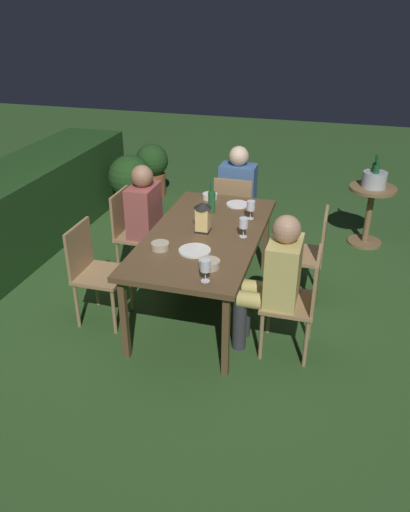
% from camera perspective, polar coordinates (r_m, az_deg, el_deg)
% --- Properties ---
extents(ground_plane, '(16.00, 16.00, 0.00)m').
position_cam_1_polar(ground_plane, '(4.63, 0.00, -5.72)').
color(ground_plane, '#2D5123').
extents(dining_table, '(1.85, 0.93, 0.74)m').
position_cam_1_polar(dining_table, '(4.29, 0.00, 2.01)').
color(dining_table, brown).
rests_on(dining_table, ground).
extents(chair_side_right_a, '(0.42, 0.40, 0.87)m').
position_cam_1_polar(chair_side_right_a, '(4.33, -12.52, -1.41)').
color(chair_side_right_a, '#9E7A51').
rests_on(chair_side_right_a, ground).
extents(chair_head_far, '(0.40, 0.42, 0.87)m').
position_cam_1_polar(chair_head_far, '(5.41, 3.38, 5.20)').
color(chair_head_far, '#9E7A51').
rests_on(chair_head_far, ground).
extents(person_in_blue, '(0.48, 0.38, 1.15)m').
position_cam_1_polar(person_in_blue, '(5.54, 3.87, 7.39)').
color(person_in_blue, '#426699').
rests_on(person_in_blue, ground).
extents(chair_side_left_a, '(0.42, 0.40, 0.87)m').
position_cam_1_polar(chair_side_left_a, '(3.90, 10.59, -4.73)').
color(chair_side_left_a, '#9E7A51').
rests_on(chair_side_left_a, ground).
extents(person_in_mustard, '(0.38, 0.47, 1.15)m').
position_cam_1_polar(person_in_mustard, '(3.83, 7.88, -2.42)').
color(person_in_mustard, tan).
rests_on(person_in_mustard, ground).
extents(chair_side_right_b, '(0.42, 0.40, 0.87)m').
position_cam_1_polar(chair_side_right_b, '(5.00, -8.22, 3.00)').
color(chair_side_right_b, '#9E7A51').
rests_on(chair_side_right_b, ground).
extents(person_in_rust, '(0.38, 0.47, 1.15)m').
position_cam_1_polar(person_in_rust, '(4.87, -6.22, 4.39)').
color(person_in_rust, '#9E4C47').
rests_on(person_in_rust, ground).
extents(chair_side_left_b, '(0.42, 0.40, 0.87)m').
position_cam_1_polar(chair_side_left_b, '(4.62, 11.72, 0.59)').
color(chair_side_left_b, '#9E7A51').
rests_on(chair_side_left_b, ground).
extents(lantern_centerpiece, '(0.15, 0.15, 0.27)m').
position_cam_1_polar(lantern_centerpiece, '(4.24, -0.24, 4.66)').
color(lantern_centerpiece, black).
rests_on(lantern_centerpiece, dining_table).
extents(green_bottle_on_table, '(0.07, 0.07, 0.29)m').
position_cam_1_polar(green_bottle_on_table, '(4.64, 0.78, 6.23)').
color(green_bottle_on_table, '#1E5B2D').
rests_on(green_bottle_on_table, dining_table).
extents(wine_glass_a, '(0.08, 0.08, 0.17)m').
position_cam_1_polar(wine_glass_a, '(3.48, 0.04, -1.21)').
color(wine_glass_a, silver).
rests_on(wine_glass_a, dining_table).
extents(wine_glass_b, '(0.08, 0.08, 0.17)m').
position_cam_1_polar(wine_glass_b, '(4.52, 5.23, 5.62)').
color(wine_glass_b, silver).
rests_on(wine_glass_b, dining_table).
extents(wine_glass_c, '(0.08, 0.08, 0.17)m').
position_cam_1_polar(wine_glass_c, '(4.16, 4.41, 3.66)').
color(wine_glass_c, silver).
rests_on(wine_glass_c, dining_table).
extents(plate_a, '(0.21, 0.21, 0.01)m').
position_cam_1_polar(plate_a, '(4.86, 3.71, 5.88)').
color(plate_a, white).
rests_on(plate_a, dining_table).
extents(plate_b, '(0.25, 0.25, 0.01)m').
position_cam_1_polar(plate_b, '(3.95, -1.18, 0.62)').
color(plate_b, white).
rests_on(plate_b, dining_table).
extents(bowl_olives, '(0.14, 0.14, 0.06)m').
position_cam_1_polar(bowl_olives, '(3.99, -5.12, 1.18)').
color(bowl_olives, '#BCAD8E').
rests_on(bowl_olives, dining_table).
extents(bowl_bread, '(0.15, 0.15, 0.05)m').
position_cam_1_polar(bowl_bread, '(5.00, 0.56, 6.84)').
color(bowl_bread, silver).
rests_on(bowl_bread, dining_table).
extents(bowl_salad, '(0.16, 0.16, 0.06)m').
position_cam_1_polar(bowl_salad, '(3.70, 0.49, -0.88)').
color(bowl_salad, '#BCAD8E').
rests_on(bowl_salad, dining_table).
extents(side_table, '(0.51, 0.51, 0.68)m').
position_cam_1_polar(side_table, '(5.90, 18.25, 5.36)').
color(side_table, brown).
rests_on(side_table, ground).
extents(ice_bucket, '(0.26, 0.26, 0.34)m').
position_cam_1_polar(ice_bucket, '(5.79, 18.72, 8.38)').
color(ice_bucket, '#B2B7BF').
rests_on(ice_bucket, side_table).
extents(potted_plant_by_hedge, '(0.55, 0.55, 0.77)m').
position_cam_1_polar(potted_plant_by_hedge, '(6.52, -8.47, 8.47)').
color(potted_plant_by_hedge, brown).
rests_on(potted_plant_by_hedge, ground).
extents(potted_plant_corner, '(0.45, 0.45, 0.74)m').
position_cam_1_polar(potted_plant_corner, '(7.14, -6.01, 9.96)').
color(potted_plant_corner, '#9E5133').
rests_on(potted_plant_corner, ground).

